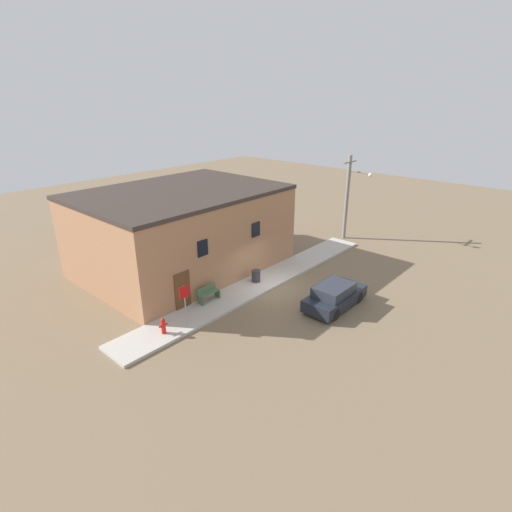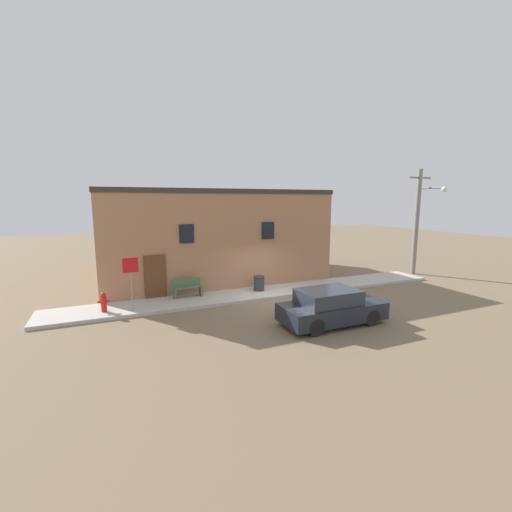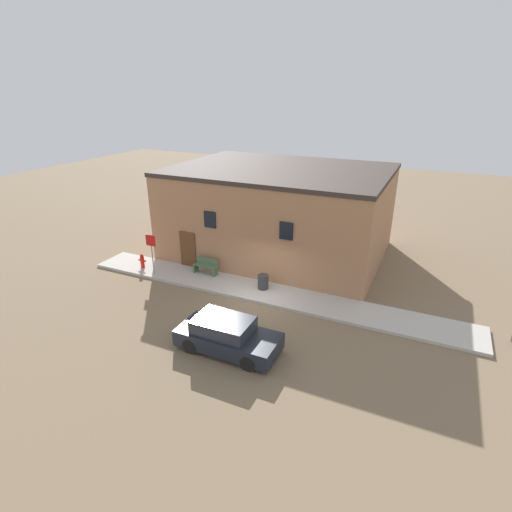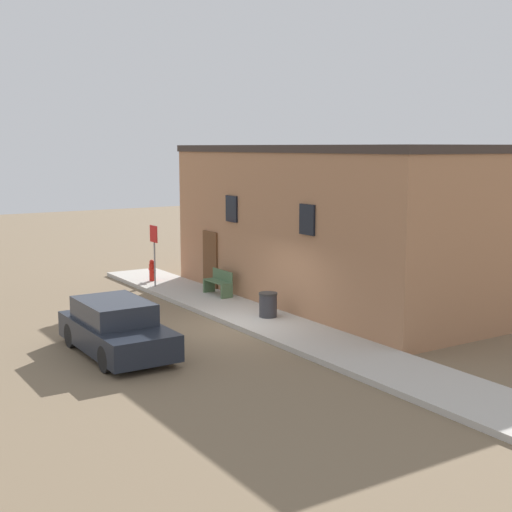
{
  "view_description": "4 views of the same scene",
  "coord_description": "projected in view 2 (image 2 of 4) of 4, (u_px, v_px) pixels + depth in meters",
  "views": [
    {
      "loc": [
        -16.81,
        -13.52,
        10.88
      ],
      "look_at": [
        -0.44,
        1.08,
        2.0
      ],
      "focal_mm": 28.0,
      "sensor_mm": 36.0,
      "label": 1
    },
    {
      "loc": [
        -7.15,
        -14.23,
        4.72
      ],
      "look_at": [
        -0.44,
        1.08,
        2.0
      ],
      "focal_mm": 24.0,
      "sensor_mm": 36.0,
      "label": 2
    },
    {
      "loc": [
        7.16,
        -15.29,
        9.6
      ],
      "look_at": [
        -0.44,
        1.08,
        2.0
      ],
      "focal_mm": 28.0,
      "sensor_mm": 36.0,
      "label": 3
    },
    {
      "loc": [
        17.39,
        -10.31,
        5.26
      ],
      "look_at": [
        -0.44,
        1.08,
        2.0
      ],
      "focal_mm": 50.0,
      "sensor_mm": 36.0,
      "label": 4
    }
  ],
  "objects": [
    {
      "name": "fire_hydrant",
      "position": [
        104.0,
        302.0,
        14.15
      ],
      "size": [
        0.47,
        0.22,
        0.82
      ],
      "color": "red",
      "rests_on": "sidewalk"
    },
    {
      "name": "trash_bin",
      "position": [
        259.0,
        283.0,
        17.51
      ],
      "size": [
        0.57,
        0.57,
        0.74
      ],
      "color": "#333338",
      "rests_on": "sidewalk"
    },
    {
      "name": "sidewalk",
      "position": [
        264.0,
        293.0,
        17.42
      ],
      "size": [
        20.25,
        2.15,
        0.15
      ],
      "color": "#BCB7AD",
      "rests_on": "ground"
    },
    {
      "name": "brick_building",
      "position": [
        205.0,
        234.0,
        21.52
      ],
      "size": [
        12.51,
        9.24,
        5.31
      ],
      "color": "#A87551",
      "rests_on": "ground"
    },
    {
      "name": "utility_pole",
      "position": [
        418.0,
        219.0,
        21.63
      ],
      "size": [
        1.8,
        2.08,
        6.66
      ],
      "color": "gray",
      "rests_on": "ground"
    },
    {
      "name": "parked_car",
      "position": [
        331.0,
        307.0,
        13.14
      ],
      "size": [
        4.06,
        1.77,
        1.37
      ],
      "color": "black",
      "rests_on": "ground"
    },
    {
      "name": "ground_plane",
      "position": [
        273.0,
        300.0,
        16.46
      ],
      "size": [
        80.0,
        80.0,
        0.0
      ],
      "primitive_type": "plane",
      "color": "#7A664C"
    },
    {
      "name": "bench",
      "position": [
        187.0,
        288.0,
        16.38
      ],
      "size": [
        1.33,
        0.44,
        0.86
      ],
      "color": "#4C6B47",
      "rests_on": "sidewalk"
    },
    {
      "name": "stop_sign",
      "position": [
        131.0,
        274.0,
        14.05
      ],
      "size": [
        0.61,
        0.06,
        2.26
      ],
      "color": "gray",
      "rests_on": "sidewalk"
    }
  ]
}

